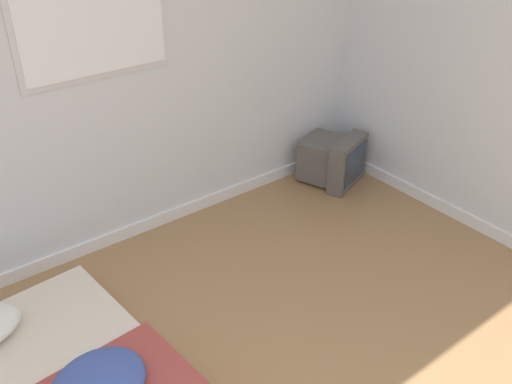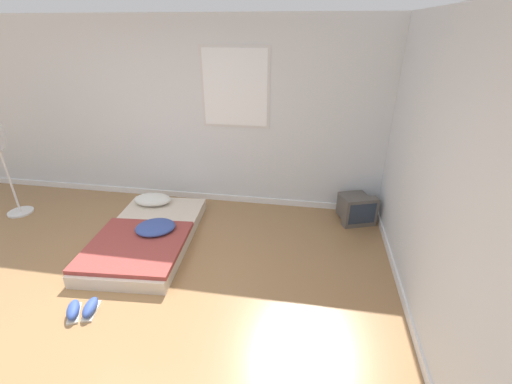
{
  "view_description": "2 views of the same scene",
  "coord_description": "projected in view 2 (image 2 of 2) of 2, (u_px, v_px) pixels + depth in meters",
  "views": [
    {
      "loc": [
        -0.53,
        -0.5,
        2.33
      ],
      "look_at": [
        1.16,
        1.69,
        0.67
      ],
      "focal_mm": 40.0,
      "sensor_mm": 36.0,
      "label": 1
    },
    {
      "loc": [
        1.78,
        -1.95,
        2.44
      ],
      "look_at": [
        1.17,
        1.7,
        0.64
      ],
      "focal_mm": 24.0,
      "sensor_mm": 36.0,
      "label": 2
    }
  ],
  "objects": [
    {
      "name": "mattress_bed",
      "position": [
        147.0,
        234.0,
        4.26
      ],
      "size": [
        1.2,
        1.93,
        0.3
      ],
      "color": "beige",
      "rests_on": "ground_plane"
    },
    {
      "name": "wall_back",
      "position": [
        187.0,
        116.0,
        4.87
      ],
      "size": [
        7.97,
        0.08,
        2.6
      ],
      "color": "silver",
      "rests_on": "ground_plane"
    },
    {
      "name": "standing_fan",
      "position": [
        0.0,
        152.0,
        4.56
      ],
      "size": [
        0.34,
        0.39,
        1.34
      ],
      "color": "silver",
      "rests_on": "ground_plane"
    },
    {
      "name": "wall_right",
      "position": [
        477.0,
        238.0,
        2.08
      ],
      "size": [
        0.08,
        7.69,
        2.6
      ],
      "color": "silver",
      "rests_on": "ground_plane"
    },
    {
      "name": "crt_tv",
      "position": [
        356.0,
        208.0,
        4.69
      ],
      "size": [
        0.53,
        0.54,
        0.4
      ],
      "color": "#56514C",
      "rests_on": "ground_plane"
    },
    {
      "name": "ground_plane",
      "position": [
        96.0,
        329.0,
        3.06
      ],
      "size": [
        20.0,
        20.0,
        0.0
      ],
      "primitive_type": "plane",
      "color": "#997047"
    },
    {
      "name": "sneaker_pair",
      "position": [
        82.0,
        309.0,
        3.21
      ],
      "size": [
        0.33,
        0.33,
        0.1
      ],
      "color": "silver",
      "rests_on": "ground_plane"
    }
  ]
}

